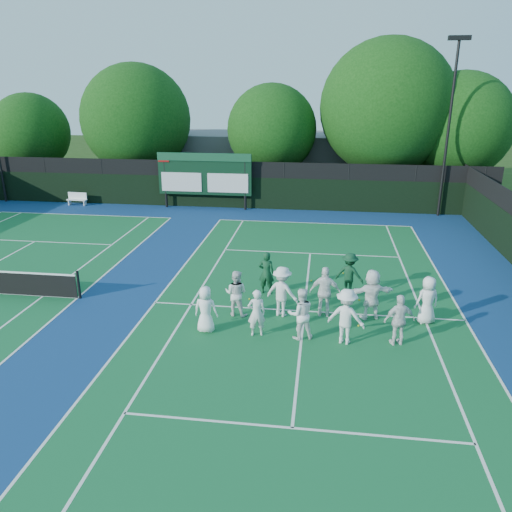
# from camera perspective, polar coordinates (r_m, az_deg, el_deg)

# --- Properties ---
(ground) EXTENTS (120.00, 120.00, 0.00)m
(ground) POSITION_cam_1_polar(r_m,az_deg,el_deg) (16.96, 5.38, -7.76)
(ground) COLOR #1B340E
(ground) RESTS_ON ground
(court_apron) EXTENTS (34.00, 32.00, 0.01)m
(court_apron) POSITION_cam_1_polar(r_m,az_deg,el_deg) (18.99, -12.93, -5.13)
(court_apron) COLOR navy
(court_apron) RESTS_ON ground
(near_court) EXTENTS (11.05, 23.85, 0.01)m
(near_court) POSITION_cam_1_polar(r_m,az_deg,el_deg) (17.86, 5.53, -6.29)
(near_court) COLOR #125A2D
(near_court) RESTS_ON ground
(back_fence) EXTENTS (34.00, 0.08, 3.00)m
(back_fence) POSITION_cam_1_polar(r_m,az_deg,el_deg) (32.42, -3.95, 7.90)
(back_fence) COLOR black
(back_fence) RESTS_ON ground
(scoreboard) EXTENTS (6.00, 0.21, 3.55)m
(scoreboard) POSITION_cam_1_polar(r_m,az_deg,el_deg) (32.09, -5.92, 9.24)
(scoreboard) COLOR black
(scoreboard) RESTS_ON ground
(clubhouse) EXTENTS (18.00, 6.00, 4.00)m
(clubhouse) POSITION_cam_1_polar(r_m,az_deg,el_deg) (39.62, 4.18, 10.89)
(clubhouse) COLOR slate
(clubhouse) RESTS_ON ground
(light_pole_right) EXTENTS (1.20, 0.30, 10.12)m
(light_pole_right) POSITION_cam_1_polar(r_m,az_deg,el_deg) (31.65, 21.39, 15.45)
(light_pole_right) COLOR black
(light_pole_right) RESTS_ON ground
(bench) EXTENTS (1.35, 0.44, 0.84)m
(bench) POSITION_cam_1_polar(r_m,az_deg,el_deg) (35.23, -19.76, 6.22)
(bench) COLOR white
(bench) RESTS_ON ground
(tree_a) EXTENTS (5.55, 5.55, 7.06)m
(tree_a) POSITION_cam_1_polar(r_m,az_deg,el_deg) (40.78, -24.10, 12.60)
(tree_a) COLOR black
(tree_a) RESTS_ON ground
(tree_b) EXTENTS (7.58, 7.58, 9.06)m
(tree_b) POSITION_cam_1_polar(r_m,az_deg,el_deg) (37.17, -13.25, 14.67)
(tree_b) COLOR black
(tree_b) RESTS_ON ground
(tree_c) EXTENTS (6.05, 6.05, 7.72)m
(tree_c) POSITION_cam_1_polar(r_m,az_deg,el_deg) (35.02, 2.08, 14.02)
(tree_c) COLOR black
(tree_c) RESTS_ON ground
(tree_d) EXTENTS (8.70, 8.70, 10.53)m
(tree_d) POSITION_cam_1_polar(r_m,az_deg,el_deg) (34.99, 14.96, 15.75)
(tree_d) COLOR black
(tree_d) RESTS_ON ground
(tree_e) EXTENTS (6.84, 6.84, 8.48)m
(tree_e) POSITION_cam_1_polar(r_m,az_deg,el_deg) (35.89, 22.39, 13.33)
(tree_e) COLOR black
(tree_e) RESTS_ON ground
(tennis_ball_0) EXTENTS (0.07, 0.07, 0.07)m
(tennis_ball_0) POSITION_cam_1_polar(r_m,az_deg,el_deg) (18.38, -0.04, -5.34)
(tennis_ball_0) COLOR gold
(tennis_ball_0) RESTS_ON ground
(tennis_ball_1) EXTENTS (0.07, 0.07, 0.07)m
(tennis_ball_1) POSITION_cam_1_polar(r_m,az_deg,el_deg) (20.47, 6.34, -2.83)
(tennis_ball_1) COLOR gold
(tennis_ball_1) RESTS_ON ground
(tennis_ball_2) EXTENTS (0.07, 0.07, 0.07)m
(tennis_ball_2) POSITION_cam_1_polar(r_m,az_deg,el_deg) (17.07, 11.64, -7.80)
(tennis_ball_2) COLOR gold
(tennis_ball_2) RESTS_ON ground
(tennis_ball_3) EXTENTS (0.07, 0.07, 0.07)m
(tennis_ball_3) POSITION_cam_1_polar(r_m,az_deg,el_deg) (18.68, -0.75, -4.93)
(tennis_ball_3) COLOR gold
(tennis_ball_3) RESTS_ON ground
(tennis_ball_4) EXTENTS (0.07, 0.07, 0.07)m
(tennis_ball_4) POSITION_cam_1_polar(r_m,az_deg,el_deg) (21.47, 9.95, -1.95)
(tennis_ball_4) COLOR gold
(tennis_ball_4) RESTS_ON ground
(tennis_ball_5) EXTENTS (0.07, 0.07, 0.07)m
(tennis_ball_5) POSITION_cam_1_polar(r_m,az_deg,el_deg) (18.98, 11.72, -4.95)
(tennis_ball_5) COLOR gold
(tennis_ball_5) RESTS_ON ground
(player_front_0) EXTENTS (0.78, 0.53, 1.56)m
(player_front_0) POSITION_cam_1_polar(r_m,az_deg,el_deg) (16.19, -5.77, -6.09)
(player_front_0) COLOR white
(player_front_0) RESTS_ON ground
(player_front_1) EXTENTS (0.65, 0.50, 1.58)m
(player_front_1) POSITION_cam_1_polar(r_m,az_deg,el_deg) (15.85, 0.07, -6.51)
(player_front_1) COLOR silver
(player_front_1) RESTS_ON ground
(player_front_2) EXTENTS (0.97, 0.84, 1.69)m
(player_front_2) POSITION_cam_1_polar(r_m,az_deg,el_deg) (15.72, 5.12, -6.59)
(player_front_2) COLOR white
(player_front_2) RESTS_ON ground
(player_front_3) EXTENTS (1.30, 0.96, 1.79)m
(player_front_3) POSITION_cam_1_polar(r_m,az_deg,el_deg) (15.62, 10.26, -6.82)
(player_front_3) COLOR white
(player_front_3) RESTS_ON ground
(player_front_4) EXTENTS (1.04, 0.64, 1.66)m
(player_front_4) POSITION_cam_1_polar(r_m,az_deg,el_deg) (15.91, 16.06, -7.06)
(player_front_4) COLOR silver
(player_front_4) RESTS_ON ground
(player_back_0) EXTENTS (0.89, 0.75, 1.64)m
(player_back_0) POSITION_cam_1_polar(r_m,az_deg,el_deg) (17.21, -2.30, -4.27)
(player_back_0) COLOR silver
(player_back_0) RESTS_ON ground
(player_back_1) EXTENTS (1.32, 1.04, 1.79)m
(player_back_1) POSITION_cam_1_polar(r_m,az_deg,el_deg) (17.15, 3.00, -4.09)
(player_back_1) COLOR silver
(player_back_1) RESTS_ON ground
(player_back_2) EXTENTS (1.07, 0.47, 1.80)m
(player_back_2) POSITION_cam_1_polar(r_m,az_deg,el_deg) (17.25, 7.90, -4.09)
(player_back_2) COLOR white
(player_back_2) RESTS_ON ground
(player_back_3) EXTENTS (1.73, 0.96, 1.78)m
(player_back_3) POSITION_cam_1_polar(r_m,az_deg,el_deg) (17.37, 13.06, -4.29)
(player_back_3) COLOR white
(player_back_3) RESTS_ON ground
(player_back_4) EXTENTS (0.93, 0.76, 1.65)m
(player_back_4) POSITION_cam_1_polar(r_m,az_deg,el_deg) (17.60, 19.01, -4.80)
(player_back_4) COLOR white
(player_back_4) RESTS_ON ground
(coach_left) EXTENTS (0.65, 0.46, 1.68)m
(coach_left) POSITION_cam_1_polar(r_m,az_deg,el_deg) (18.95, 1.20, -1.94)
(coach_left) COLOR #103D22
(coach_left) RESTS_ON ground
(coach_right) EXTENTS (1.22, 0.93, 1.67)m
(coach_right) POSITION_cam_1_polar(r_m,az_deg,el_deg) (19.14, 10.62, -2.06)
(coach_right) COLOR #0F3920
(coach_right) RESTS_ON ground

